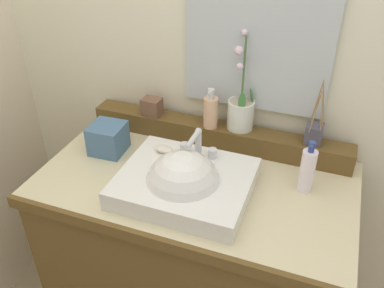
# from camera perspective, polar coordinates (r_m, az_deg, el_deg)

# --- Properties ---
(wall_back) EXTENTS (2.77, 0.20, 2.43)m
(wall_back) POSITION_cam_1_polar(r_m,az_deg,el_deg) (1.72, 5.51, 12.13)
(wall_back) COLOR beige
(wall_back) RESTS_ON ground
(vanity_cabinet) EXTENTS (1.15, 0.65, 0.90)m
(vanity_cabinet) POSITION_cam_1_polar(r_m,az_deg,el_deg) (1.83, 0.37, -15.95)
(vanity_cabinet) COLOR brown
(vanity_cabinet) RESTS_ON ground
(back_ledge) EXTENTS (1.08, 0.10, 0.09)m
(back_ledge) POSITION_cam_1_polar(r_m,az_deg,el_deg) (1.70, 3.46, 1.36)
(back_ledge) COLOR brown
(back_ledge) RESTS_ON vanity_cabinet
(sink_basin) EXTENTS (0.45, 0.38, 0.29)m
(sink_basin) POSITION_cam_1_polar(r_m,az_deg,el_deg) (1.44, -1.11, -5.77)
(sink_basin) COLOR white
(sink_basin) RESTS_ON vanity_cabinet
(soap_bar) EXTENTS (0.07, 0.04, 0.02)m
(soap_bar) POSITION_cam_1_polar(r_m,az_deg,el_deg) (1.53, -3.88, -0.72)
(soap_bar) COLOR beige
(soap_bar) RESTS_ON sink_basin
(potted_plant) EXTENTS (0.10, 0.10, 0.39)m
(potted_plant) POSITION_cam_1_polar(r_m,az_deg,el_deg) (1.63, 6.77, 4.70)
(potted_plant) COLOR silver
(potted_plant) RESTS_ON back_ledge
(soap_dispenser) EXTENTS (0.06, 0.06, 0.17)m
(soap_dispenser) POSITION_cam_1_polar(r_m,az_deg,el_deg) (1.63, 2.60, 4.54)
(soap_dispenser) COLOR #E3B28C
(soap_dispenser) RESTS_ON back_ledge
(reed_diffuser) EXTENTS (0.06, 0.08, 0.26)m
(reed_diffuser) POSITION_cam_1_polar(r_m,az_deg,el_deg) (1.61, 16.55, 1.47)
(reed_diffuser) COLOR #494654
(reed_diffuser) RESTS_ON back_ledge
(trinket_box) EXTENTS (0.08, 0.07, 0.07)m
(trinket_box) POSITION_cam_1_polar(r_m,az_deg,el_deg) (1.74, -5.58, 5.18)
(trinket_box) COLOR brown
(trinket_box) RESTS_ON back_ledge
(lotion_bottle) EXTENTS (0.05, 0.05, 0.20)m
(lotion_bottle) POSITION_cam_1_polar(r_m,az_deg,el_deg) (1.47, 15.69, -3.49)
(lotion_bottle) COLOR white
(lotion_bottle) RESTS_ON vanity_cabinet
(tissue_box) EXTENTS (0.14, 0.14, 0.12)m
(tissue_box) POSITION_cam_1_polar(r_m,az_deg,el_deg) (1.67, -11.56, 0.77)
(tissue_box) COLOR #466B90
(tissue_box) RESTS_ON vanity_cabinet
(mirror) EXTENTS (0.55, 0.02, 0.55)m
(mirror) POSITION_cam_1_polar(r_m,az_deg,el_deg) (1.55, 9.08, 14.12)
(mirror) COLOR silver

